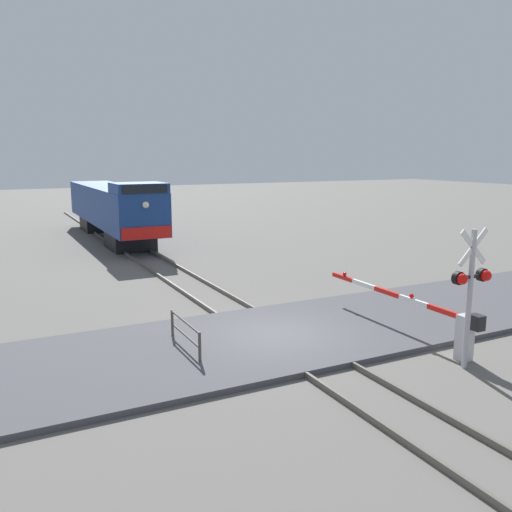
{
  "coord_description": "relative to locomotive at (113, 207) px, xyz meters",
  "views": [
    {
      "loc": [
        -7.49,
        -13.43,
        5.44
      ],
      "look_at": [
        0.98,
        3.27,
        1.9
      ],
      "focal_mm": 37.75,
      "sensor_mm": 36.0,
      "label": 1
    }
  ],
  "objects": [
    {
      "name": "crossing_signal",
      "position": [
        3.28,
        -26.02,
        0.17
      ],
      "size": [
        1.18,
        0.33,
        3.65
      ],
      "color": "#ADADB2",
      "rests_on": "ground_plane"
    },
    {
      "name": "ground_plane",
      "position": [
        0.0,
        -21.86,
        -2.06
      ],
      "size": [
        160.0,
        160.0,
        0.0
      ],
      "primitive_type": "plane",
      "color": "#605E59"
    },
    {
      "name": "rail_track_right",
      "position": [
        0.72,
        -21.86,
        -1.98
      ],
      "size": [
        0.08,
        80.0,
        0.15
      ],
      "primitive_type": "cube",
      "color": "#59544C",
      "rests_on": "ground_plane"
    },
    {
      "name": "rail_track_left",
      "position": [
        -0.72,
        -21.86,
        -1.98
      ],
      "size": [
        0.08,
        80.0,
        0.15
      ],
      "primitive_type": "cube",
      "color": "#59544C",
      "rests_on": "ground_plane"
    },
    {
      "name": "guard_railing",
      "position": [
        -2.81,
        -21.73,
        -1.44
      ],
      "size": [
        0.08,
        2.32,
        0.95
      ],
      "color": "#4C4742",
      "rests_on": "ground_plane"
    },
    {
      "name": "crossing_gate",
      "position": [
        3.68,
        -24.68,
        -1.2
      ],
      "size": [
        0.36,
        6.6,
        1.36
      ],
      "color": "silver",
      "rests_on": "ground_plane"
    },
    {
      "name": "locomotive",
      "position": [
        0.0,
        0.0,
        0.0
      ],
      "size": [
        2.79,
        16.37,
        3.95
      ],
      "color": "black",
      "rests_on": "ground_plane"
    },
    {
      "name": "road_surface",
      "position": [
        0.0,
        -21.86,
        -1.98
      ],
      "size": [
        36.0,
        5.65,
        0.16
      ],
      "primitive_type": "cube",
      "color": "#47474C",
      "rests_on": "ground_plane"
    }
  ]
}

